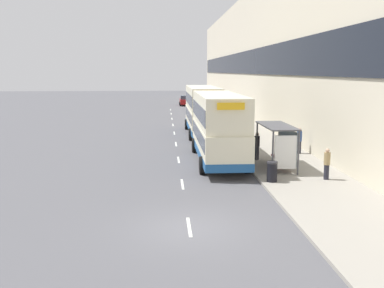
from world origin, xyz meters
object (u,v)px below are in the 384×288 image
double_decker_bus_ahead (203,109)px  litter_bin (272,171)px  pedestrian_1 (257,146)px  bus_shelter (281,139)px  car_0 (185,101)px  pedestrian_2 (299,140)px  double_decker_bus_near (218,126)px  pedestrian_at_shelter (327,164)px

double_decker_bus_ahead → litter_bin: 17.65m
double_decker_bus_ahead → pedestrian_1: 12.25m
bus_shelter → double_decker_bus_ahead: size_ratio=0.40×
car_0 → pedestrian_1: size_ratio=2.41×
bus_shelter → double_decker_bus_ahead: 14.85m
double_decker_bus_ahead → car_0: size_ratio=2.51×
pedestrian_2 → litter_bin: pedestrian_2 is taller
litter_bin → car_0: bearing=92.3°
bus_shelter → double_decker_bus_near: bearing=142.3°
car_0 → pedestrian_2: (5.72, -43.15, 0.21)m
pedestrian_at_shelter → bus_shelter: bearing=122.4°
pedestrian_2 → litter_bin: 8.24m
pedestrian_1 → litter_bin: 5.54m
pedestrian_at_shelter → pedestrian_1: (-2.53, 5.24, 0.05)m
car_0 → pedestrian_2: 43.52m
bus_shelter → pedestrian_at_shelter: bearing=-57.6°
double_decker_bus_near → pedestrian_at_shelter: (5.01, -5.25, -1.31)m
double_decker_bus_near → car_0: size_ratio=2.40×
double_decker_bus_ahead → litter_bin: bearing=-83.5°
double_decker_bus_near → double_decker_bus_ahead: bearing=89.7°
bus_shelter → litter_bin: bus_shelter is taller
pedestrian_at_shelter → car_0: bearing=95.6°
car_0 → pedestrian_2: size_ratio=2.38×
double_decker_bus_near → pedestrian_1: (2.48, -0.00, -1.25)m
double_decker_bus_ahead → pedestrian_1: double_decker_bus_ahead is taller
double_decker_bus_near → litter_bin: double_decker_bus_near is taller
pedestrian_at_shelter → pedestrian_1: 5.82m
bus_shelter → litter_bin: size_ratio=4.00×
double_decker_bus_near → litter_bin: (2.08, -5.52, -1.61)m
litter_bin → pedestrian_1: bearing=85.8°
pedestrian_2 → bus_shelter: bearing=-119.7°
double_decker_bus_ahead → pedestrian_2: bearing=-60.5°
double_decker_bus_near → pedestrian_1: 2.78m
car_0 → pedestrian_at_shelter: (4.94, -50.21, 0.14)m
bus_shelter → pedestrian_2: bus_shelter is taller
double_decker_bus_near → pedestrian_at_shelter: 7.37m
double_decker_bus_ahead → pedestrian_at_shelter: bearing=-74.0°
pedestrian_at_shelter → pedestrian_2: 7.11m
double_decker_bus_near → double_decker_bus_ahead: (0.07, 11.94, 0.00)m
bus_shelter → litter_bin: 3.43m
double_decker_bus_near → litter_bin: 6.12m
pedestrian_1 → double_decker_bus_ahead: bearing=101.4°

